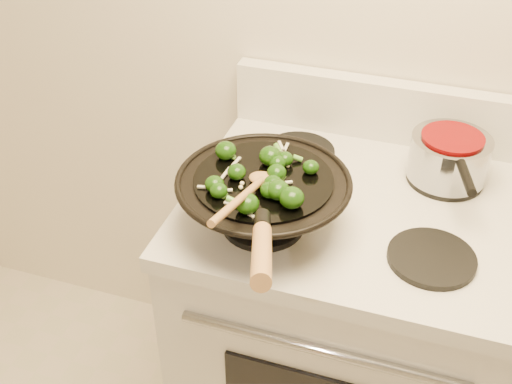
% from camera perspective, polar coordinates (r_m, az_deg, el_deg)
% --- Properties ---
extents(stove, '(0.78, 0.67, 1.08)m').
position_cam_1_polar(stove, '(1.79, 7.69, -12.30)').
color(stove, silver).
rests_on(stove, ground).
extents(wok, '(0.37, 0.60, 0.24)m').
position_cam_1_polar(wok, '(1.35, 0.66, -0.61)').
color(wok, black).
rests_on(wok, stove).
extents(stirfry, '(0.23, 0.28, 0.04)m').
position_cam_1_polar(stirfry, '(1.30, 0.57, 1.31)').
color(stirfry, '#143808').
rests_on(stirfry, wok).
extents(wooden_spoon, '(0.06, 0.27, 0.08)m').
position_cam_1_polar(wooden_spoon, '(1.24, -0.54, 0.16)').
color(wooden_spoon, '#A2723F').
rests_on(wooden_spoon, wok).
extents(saucepan, '(0.18, 0.29, 0.11)m').
position_cam_1_polar(saucepan, '(1.56, 16.80, 3.03)').
color(saucepan, '#919399').
rests_on(saucepan, stove).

